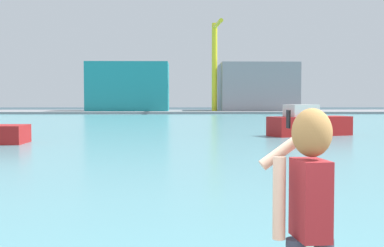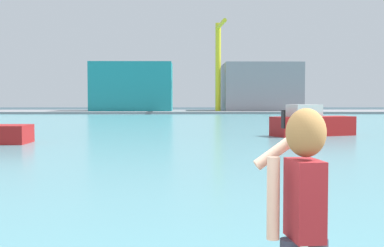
{
  "view_description": "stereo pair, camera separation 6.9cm",
  "coord_description": "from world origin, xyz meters",
  "px_view_note": "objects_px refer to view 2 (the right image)",
  "views": [
    {
      "loc": [
        -0.88,
        -2.95,
        2.48
      ],
      "look_at": [
        -0.69,
        5.92,
        2.05
      ],
      "focal_mm": 46.9,
      "sensor_mm": 36.0,
      "label": 1
    },
    {
      "loc": [
        -0.81,
        -2.95,
        2.48
      ],
      "look_at": [
        -0.69,
        5.92,
        2.05
      ],
      "focal_mm": 46.9,
      "sensor_mm": 36.0,
      "label": 2
    }
  ],
  "objects_px": {
    "person_photographer": "(303,204)",
    "boat_moored_2": "(312,124)",
    "warehouse_left": "(132,87)",
    "port_crane": "(219,59)",
    "warehouse_right": "(260,87)"
  },
  "relations": [
    {
      "from": "boat_moored_2",
      "to": "warehouse_right",
      "type": "bearing_deg",
      "value": 63.77
    },
    {
      "from": "person_photographer",
      "to": "boat_moored_2",
      "type": "bearing_deg",
      "value": -21.02
    },
    {
      "from": "boat_moored_2",
      "to": "warehouse_left",
      "type": "distance_m",
      "value": 63.01
    },
    {
      "from": "warehouse_right",
      "to": "port_crane",
      "type": "distance_m",
      "value": 11.0
    },
    {
      "from": "person_photographer",
      "to": "port_crane",
      "type": "xyz_separation_m",
      "value": [
        5.32,
        88.15,
        8.21
      ]
    },
    {
      "from": "warehouse_right",
      "to": "warehouse_left",
      "type": "bearing_deg",
      "value": -174.07
    },
    {
      "from": "boat_moored_2",
      "to": "port_crane",
      "type": "relative_size",
      "value": 0.38
    },
    {
      "from": "warehouse_left",
      "to": "port_crane",
      "type": "relative_size",
      "value": 0.92
    },
    {
      "from": "person_photographer",
      "to": "warehouse_right",
      "type": "height_order",
      "value": "warehouse_right"
    },
    {
      "from": "person_photographer",
      "to": "port_crane",
      "type": "bearing_deg",
      "value": -10.11
    },
    {
      "from": "person_photographer",
      "to": "warehouse_left",
      "type": "bearing_deg",
      "value": 0.1
    },
    {
      "from": "person_photographer",
      "to": "boat_moored_2",
      "type": "relative_size",
      "value": 0.29
    },
    {
      "from": "warehouse_right",
      "to": "port_crane",
      "type": "relative_size",
      "value": 0.89
    },
    {
      "from": "warehouse_left",
      "to": "boat_moored_2",
      "type": "bearing_deg",
      "value": -72.84
    },
    {
      "from": "person_photographer",
      "to": "boat_moored_2",
      "type": "height_order",
      "value": "person_photographer"
    }
  ]
}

